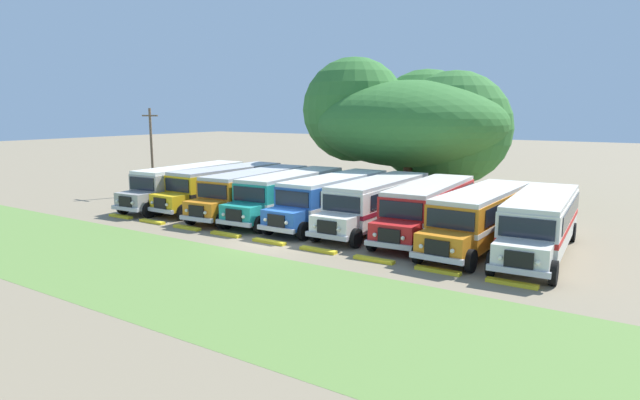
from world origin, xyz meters
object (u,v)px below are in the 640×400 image
object	(u,v)px
parked_bus_slot_2	(255,190)
parked_bus_slot_5	(378,201)
parked_bus_slot_4	(333,197)
parked_bus_slot_3	(290,193)
parked_bus_slot_1	(225,185)
parked_bus_slot_8	(541,221)
utility_pole	(152,149)
broad_shade_tree	(412,123)
parked_bus_slot_7	(482,215)
parked_bus_slot_0	(189,183)
parked_bus_slot_6	(429,206)

from	to	relation	value
parked_bus_slot_2	parked_bus_slot_5	bearing A→B (deg)	89.22
parked_bus_slot_2	parked_bus_slot_5	world-z (taller)	same
parked_bus_slot_5	parked_bus_slot_4	bearing A→B (deg)	-88.63
parked_bus_slot_3	parked_bus_slot_5	distance (m)	6.21
parked_bus_slot_1	parked_bus_slot_8	size ratio (longest dim) A/B	0.99
utility_pole	parked_bus_slot_4	bearing A→B (deg)	-3.59
broad_shade_tree	parked_bus_slot_5	bearing A→B (deg)	-74.94
parked_bus_slot_7	utility_pole	world-z (taller)	utility_pole
parked_bus_slot_3	utility_pole	bearing A→B (deg)	-98.22
parked_bus_slot_0	parked_bus_slot_1	distance (m)	2.93
parked_bus_slot_5	parked_bus_slot_7	size ratio (longest dim) A/B	1.00
parked_bus_slot_0	parked_bus_slot_3	xyz separation A→B (m)	(8.85, 0.47, 0.00)
parked_bus_slot_0	broad_shade_tree	bearing A→B (deg)	133.90
utility_pole	parked_bus_slot_1	bearing A→B (deg)	-5.86
utility_pole	parked_bus_slot_3	bearing A→B (deg)	-4.79
parked_bus_slot_0	parked_bus_slot_8	world-z (taller)	same
parked_bus_slot_5	parked_bus_slot_6	distance (m)	3.14
parked_bus_slot_2	broad_shade_tree	distance (m)	14.54
parked_bus_slot_4	broad_shade_tree	xyz separation A→B (m)	(-0.27, 12.27, 4.29)
parked_bus_slot_2	parked_bus_slot_6	world-z (taller)	same
parked_bus_slot_0	utility_pole	xyz separation A→B (m)	(-6.00, 1.72, 2.17)
parked_bus_slot_5	broad_shade_tree	world-z (taller)	broad_shade_tree
parked_bus_slot_6	broad_shade_tree	world-z (taller)	broad_shade_tree
parked_bus_slot_7	parked_bus_slot_6	bearing A→B (deg)	-103.56
parked_bus_slot_2	utility_pole	bearing A→B (deg)	-101.63
parked_bus_slot_2	parked_bus_slot_5	xyz separation A→B (m)	(8.91, 0.56, 0.00)
parked_bus_slot_1	parked_bus_slot_3	world-z (taller)	same
parked_bus_slot_6	parked_bus_slot_8	world-z (taller)	same
parked_bus_slot_1	parked_bus_slot_5	bearing A→B (deg)	90.64
parked_bus_slot_4	broad_shade_tree	size ratio (longest dim) A/B	0.68
parked_bus_slot_4	parked_bus_slot_8	size ratio (longest dim) A/B	0.99
parked_bus_slot_8	parked_bus_slot_0	bearing A→B (deg)	-93.78
parked_bus_slot_2	parked_bus_slot_5	size ratio (longest dim) A/B	1.01
parked_bus_slot_5	utility_pole	xyz separation A→B (m)	(-21.06, 1.00, 2.17)
parked_bus_slot_6	utility_pole	size ratio (longest dim) A/B	1.56
parked_bus_slot_8	parked_bus_slot_2	bearing A→B (deg)	-94.39
parked_bus_slot_4	parked_bus_slot_6	world-z (taller)	same
parked_bus_slot_0	utility_pole	bearing A→B (deg)	-109.57
parked_bus_slot_2	utility_pole	distance (m)	12.44
parked_bus_slot_3	parked_bus_slot_8	size ratio (longest dim) A/B	1.00
parked_bus_slot_8	parked_bus_slot_3	bearing A→B (deg)	-95.68
parked_bus_slot_0	broad_shade_tree	distance (m)	17.97
parked_bus_slot_2	parked_bus_slot_8	size ratio (longest dim) A/B	1.00
parked_bus_slot_5	parked_bus_slot_8	bearing A→B (deg)	83.69
parked_bus_slot_7	broad_shade_tree	xyz separation A→B (m)	(-9.59, 12.95, 4.29)
parked_bus_slot_3	broad_shade_tree	xyz separation A→B (m)	(2.94, 12.38, 4.29)
parked_bus_slot_4	parked_bus_slot_5	distance (m)	3.00
parked_bus_slot_2	parked_bus_slot_7	world-z (taller)	same
parked_bus_slot_8	broad_shade_tree	bearing A→B (deg)	-139.77
parked_bus_slot_6	parked_bus_slot_7	world-z (taller)	same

